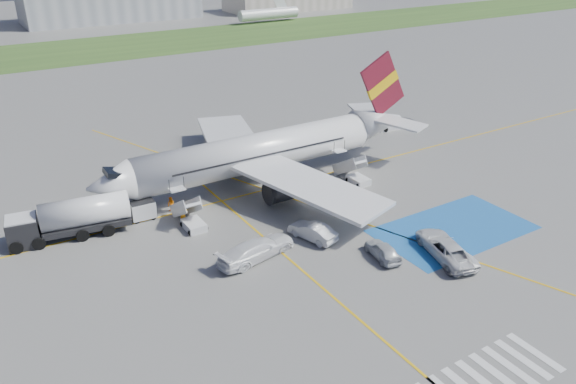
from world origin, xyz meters
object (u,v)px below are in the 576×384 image
Objects in this scene: car_silver_a at (383,250)px; airliner at (268,150)px; fuel_tanker at (71,221)px; belt_loader at (395,125)px; gpu_cart at (143,211)px; van_white_b at (257,246)px; van_white_a at (446,245)px; car_silver_b at (312,231)px.

airliner is at bearing -80.05° from car_silver_a.
fuel_tanker is 26.55m from car_silver_a.
belt_loader reaches higher than car_silver_a.
gpu_cart is at bearing -39.75° from car_silver_a.
gpu_cart is 12.62m from van_white_b.
fuel_tanker is 1.82× the size of belt_loader.
gpu_cart is 0.42× the size of van_white_b.
fuel_tanker is 1.93× the size of van_white_a.
van_white_a is at bearing 117.20° from car_silver_b.
car_silver_b is 5.54m from van_white_b.
belt_loader is at bearing 13.53° from gpu_cart.
van_white_b is at bearing -22.15° from car_silver_a.
fuel_tanker is 43.70m from belt_loader.
gpu_cart is (6.21, -0.18, -0.61)m from fuel_tanker.
fuel_tanker reaches higher than gpu_cart.
van_white_b is at bearing -61.19° from gpu_cart.
car_silver_a is (20.48, -16.88, -0.76)m from fuel_tanker.
airliner reaches higher than gpu_cart.
airliner is at bearing -157.77° from belt_loader.
gpu_cart is at bearing -61.68° from car_silver_b.
gpu_cart is 0.57× the size of car_silver_a.
van_white_b reaches higher than belt_loader.
car_silver_a is (-22.64, -23.93, 0.26)m from belt_loader.
gpu_cart is 0.50× the size of car_silver_b.
fuel_tanker is 6.25m from gpu_cart.
car_silver_a is 0.73× the size of van_white_b.
van_white_a is 15.31m from van_white_b.
airliner is 6.95× the size of van_white_a.
van_white_a is (18.75, -19.15, 0.17)m from gpu_cart.
car_silver_a is at bearing -12.61° from van_white_a.
van_white_a is (24.97, -19.33, -0.43)m from fuel_tanker.
belt_loader is at bearing -71.09° from van_white_b.
car_silver_a is (0.07, -18.28, -2.72)m from airliner.
belt_loader is 1.04× the size of van_white_b.
fuel_tanker is at bearing -176.09° from airliner.
airliner is 15.66m from van_white_b.
van_white_a reaches higher than gpu_cart.
van_white_a reaches higher than car_silver_a.
gpu_cart reaches higher than car_silver_a.
fuel_tanker is 4.55× the size of gpu_cart.
fuel_tanker is at bearing -21.75° from van_white_a.
belt_loader is at bearing 17.81° from fuel_tanker.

